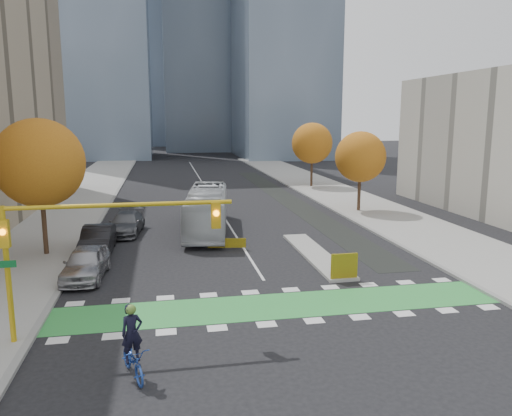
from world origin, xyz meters
name	(u,v)px	position (x,y,z in m)	size (l,w,h in m)	color
ground	(288,319)	(0.00, 0.00, 0.00)	(300.00, 300.00, 0.00)	black
sidewalk_west	(49,227)	(-13.50, 20.00, 0.07)	(7.00, 120.00, 0.15)	gray
sidewalk_east	(384,215)	(13.50, 20.00, 0.07)	(7.00, 120.00, 0.15)	gray
curb_west	(97,225)	(-10.00, 20.00, 0.07)	(0.30, 120.00, 0.16)	gray
curb_east	(345,216)	(10.00, 20.00, 0.07)	(0.30, 120.00, 0.16)	gray
bike_crossing	(280,305)	(0.00, 1.50, 0.01)	(20.00, 3.00, 0.01)	green
centre_line	(205,188)	(0.00, 40.00, 0.01)	(0.15, 70.00, 0.01)	silver
bike_lane_paint	(287,199)	(7.50, 30.00, 0.01)	(2.50, 50.00, 0.01)	black
median_island	(316,254)	(4.00, 9.00, 0.08)	(1.60, 10.00, 0.16)	gray
hazard_board	(344,266)	(4.00, 4.20, 0.80)	(1.40, 0.12, 1.30)	yellow
tower_ne	(282,9)	(20.00, 85.00, 30.00)	(18.00, 24.00, 60.00)	#47566B
tower_far	(161,9)	(-4.00, 140.00, 40.00)	(26.00, 26.00, 80.00)	#47566B
tree_west	(40,163)	(-12.00, 12.00, 5.62)	(5.20, 5.20, 8.22)	#332114
tree_east_near	(360,157)	(12.00, 22.00, 4.86)	(4.40, 4.40, 7.08)	#332114
tree_east_far	(312,143)	(12.50, 38.00, 5.24)	(4.80, 4.80, 7.65)	#332114
traffic_signal_west	(81,235)	(-7.93, -0.51, 4.03)	(8.53, 0.56, 5.20)	#BF9914
cyclist	(133,353)	(-6.05, -3.66, 0.82)	(1.40, 2.25, 2.46)	#22439C
bus	(207,210)	(-1.84, 16.80, 1.60)	(2.69, 11.50, 3.20)	#BABEC2
parked_car_a	(86,263)	(-9.00, 7.06, 0.83)	(1.96, 4.87, 1.66)	#A7A6AB
parked_car_b	(98,240)	(-9.00, 12.06, 0.84)	(1.77, 5.08, 1.68)	black
parked_car_c	(126,223)	(-7.64, 17.06, 0.76)	(2.13, 5.25, 1.52)	#525358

